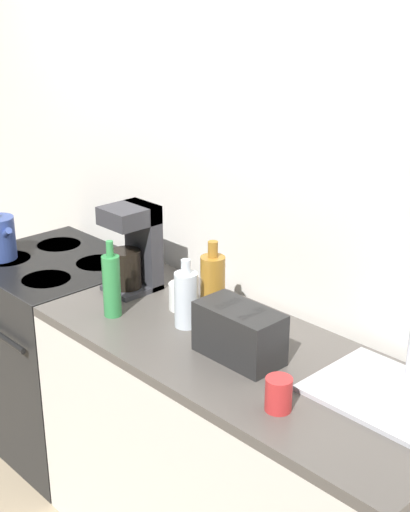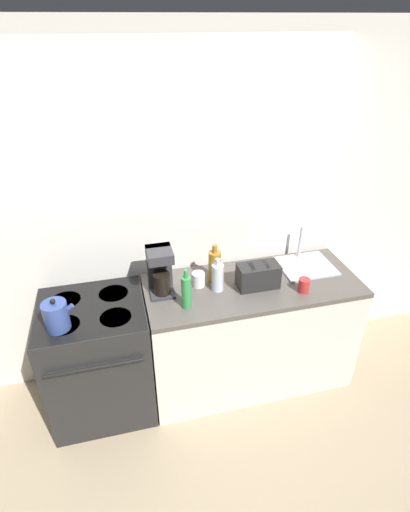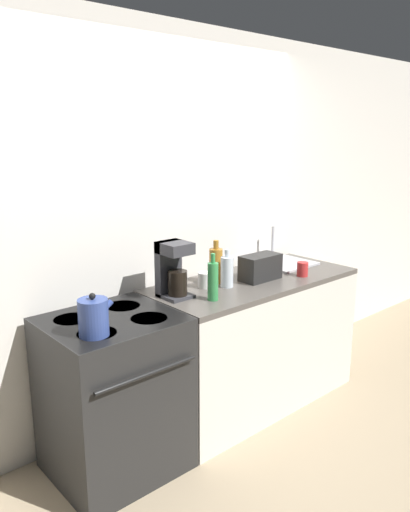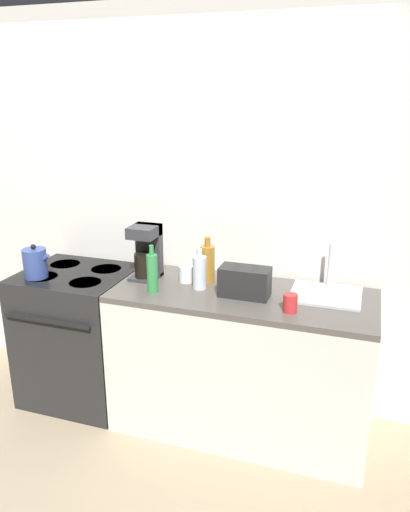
% 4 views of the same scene
% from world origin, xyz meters
% --- Properties ---
extents(ground_plane, '(12.00, 12.00, 0.00)m').
position_xyz_m(ground_plane, '(0.00, 0.00, 0.00)').
color(ground_plane, tan).
extents(wall_back, '(8.00, 0.05, 2.60)m').
position_xyz_m(wall_back, '(0.00, 0.71, 1.30)').
color(wall_back, silver).
rests_on(wall_back, ground_plane).
extents(stove, '(0.71, 0.67, 0.92)m').
position_xyz_m(stove, '(-0.59, 0.32, 0.47)').
color(stove, black).
rests_on(stove, ground_plane).
extents(counter_block, '(1.56, 0.65, 0.92)m').
position_xyz_m(counter_block, '(0.56, 0.33, 0.46)').
color(counter_block, silver).
rests_on(counter_block, ground_plane).
extents(kettle, '(0.19, 0.15, 0.22)m').
position_xyz_m(kettle, '(-0.77, 0.16, 1.02)').
color(kettle, '#33478C').
rests_on(kettle, stove).
extents(toaster, '(0.29, 0.15, 0.18)m').
position_xyz_m(toaster, '(0.58, 0.29, 1.01)').
color(toaster, black).
rests_on(toaster, counter_block).
extents(coffee_maker, '(0.17, 0.19, 0.35)m').
position_xyz_m(coffee_maker, '(-0.10, 0.39, 1.10)').
color(coffee_maker, '#333338').
rests_on(coffee_maker, counter_block).
extents(sink_tray, '(0.41, 0.35, 0.28)m').
position_xyz_m(sink_tray, '(1.03, 0.45, 0.94)').
color(sink_tray, '#B7B7BC').
rests_on(sink_tray, counter_block).
extents(bottle_amber, '(0.09, 0.09, 0.29)m').
position_xyz_m(bottle_amber, '(0.30, 0.44, 1.05)').
color(bottle_amber, '#9E6B23').
rests_on(bottle_amber, counter_block).
extents(bottle_clear, '(0.08, 0.08, 0.25)m').
position_xyz_m(bottle_clear, '(0.29, 0.32, 1.03)').
color(bottle_clear, silver).
rests_on(bottle_clear, counter_block).
extents(bottle_green, '(0.07, 0.07, 0.29)m').
position_xyz_m(bottle_green, '(0.04, 0.18, 1.04)').
color(bottle_green, '#338C47').
rests_on(bottle_green, counter_block).
extents(cup_white, '(0.09, 0.09, 0.10)m').
position_xyz_m(cup_white, '(0.17, 0.40, 0.97)').
color(cup_white, white).
rests_on(cup_white, counter_block).
extents(cup_red, '(0.08, 0.08, 0.10)m').
position_xyz_m(cup_red, '(0.86, 0.15, 0.97)').
color(cup_red, red).
rests_on(cup_red, counter_block).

